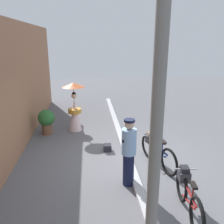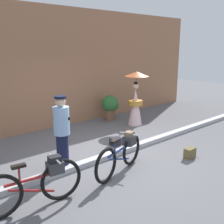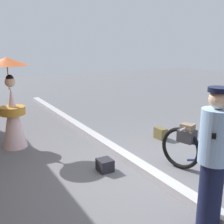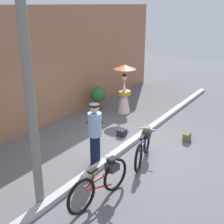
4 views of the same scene
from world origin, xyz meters
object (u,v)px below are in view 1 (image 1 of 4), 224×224
Objects in this scene: utility_pole at (157,111)px; bicycle_far_side at (188,194)px; potted_plant_by_door at (47,120)px; backpack_on_pavement at (108,147)px; person_officer at (129,151)px; bicycle_near_officer at (157,150)px; backpack_spare at (158,135)px; person_with_parasol at (74,107)px.

bicycle_far_side is at bearing -48.41° from utility_pole.
potted_plant_by_door is 2.66m from backpack_on_pavement.
person_officer is 2.02m from backpack_on_pavement.
backpack_on_pavement is at bearing 10.48° from person_officer.
person_officer is at bearing -145.09° from potted_plant_by_door.
bicycle_near_officer is at bearing -127.46° from backpack_on_pavement.
person_officer is 0.34× the size of utility_pole.
potted_plant_by_door reaches higher than backpack_spare.
bicycle_near_officer is at bearing 161.99° from backpack_spare.
person_officer is at bearing 133.50° from bicycle_near_officer.
potted_plant_by_door is (2.58, 3.33, 0.12)m from bicycle_near_officer.
potted_plant_by_door reaches higher than bicycle_near_officer.
bicycle_far_side is 7.18× the size of backpack_on_pavement.
person_with_parasol reaches higher than potted_plant_by_door.
backpack_spare is at bearing -67.18° from backpack_on_pavement.
backpack_spare is (1.74, -0.56, -0.29)m from bicycle_near_officer.
utility_pole is at bearing 162.38° from bicycle_near_officer.
bicycle_near_officer is 4.22m from potted_plant_by_door.
bicycle_far_side is at bearing -138.20° from person_officer.
bicycle_near_officer is at bearing -46.50° from person_officer.
bicycle_near_officer reaches higher than backpack_spare.
utility_pole is at bearing 162.23° from backpack_spare.
bicycle_far_side is 5.68m from potted_plant_by_door.
utility_pole reaches higher than person_with_parasol.
person_officer reaches higher than backpack_spare.
utility_pole is at bearing 131.59° from bicycle_far_side.
person_with_parasol is 6.37× the size of backpack_spare.
bicycle_far_side is (-1.97, -0.06, 0.02)m from bicycle_near_officer.
backpack_on_pavement is 0.87× the size of backpack_spare.
person_with_parasol is 1.10m from potted_plant_by_door.
utility_pole reaches higher than person_officer.
bicycle_far_side is 1.09× the size of person_officer.
person_officer is at bearing 150.35° from backpack_spare.
bicycle_near_officer is 1.04× the size of person_officer.
backpack_spare reaches higher than backpack_on_pavement.
bicycle_far_side is 6.22× the size of backpack_spare.
person_officer is 0.90× the size of person_with_parasol.
person_officer is at bearing 41.80° from bicycle_far_side.
bicycle_near_officer is 3.73m from person_with_parasol.
bicycle_near_officer is 3.56m from utility_pole.
person_with_parasol reaches higher than backpack_spare.
utility_pole is at bearing -155.69° from potted_plant_by_door.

